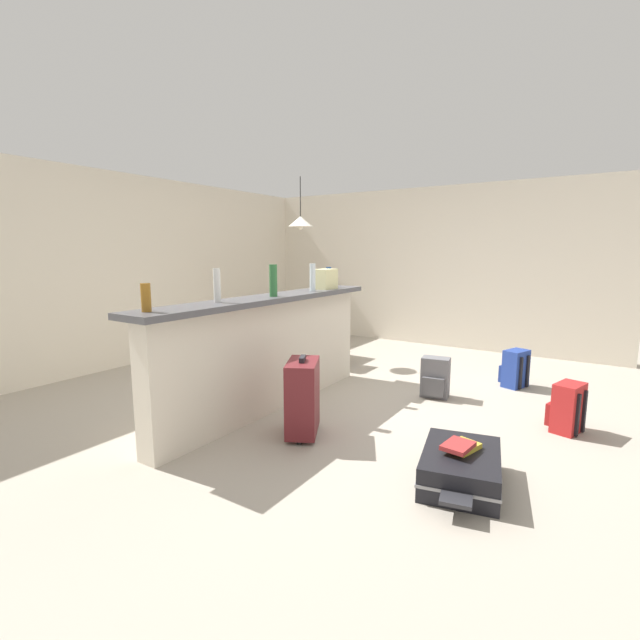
{
  "coord_description": "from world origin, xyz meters",
  "views": [
    {
      "loc": [
        -3.95,
        -2.32,
        1.52
      ],
      "look_at": [
        0.27,
        0.43,
        0.73
      ],
      "focal_mm": 25.08,
      "sensor_mm": 36.0,
      "label": 1
    }
  ],
  "objects_px": {
    "dining_table": "(294,313)",
    "bottle_clear": "(313,277)",
    "bottle_amber": "(146,298)",
    "grocery_bag": "(325,279)",
    "pendant_lamp": "(301,221)",
    "backpack_grey": "(435,378)",
    "bottle_blue": "(329,277)",
    "suitcase_upright_maroon": "(303,397)",
    "backpack_red": "(567,408)",
    "book_stack": "(460,446)",
    "dining_chair_near_partition": "(324,327)",
    "bottle_green": "(273,281)",
    "backpack_blue": "(515,369)",
    "bottle_white": "(217,285)",
    "suitcase_flat_black": "(461,468)"
  },
  "relations": [
    {
      "from": "dining_table",
      "to": "bottle_clear",
      "type": "bearing_deg",
      "value": -136.16
    },
    {
      "from": "bottle_amber",
      "to": "grocery_bag",
      "type": "xyz_separation_m",
      "value": [
        2.24,
        -0.05,
        0.01
      ]
    },
    {
      "from": "pendant_lamp",
      "to": "backpack_grey",
      "type": "height_order",
      "value": "pendant_lamp"
    },
    {
      "from": "bottle_blue",
      "to": "suitcase_upright_maroon",
      "type": "distance_m",
      "value": 1.95
    },
    {
      "from": "backpack_red",
      "to": "book_stack",
      "type": "bearing_deg",
      "value": 158.96
    },
    {
      "from": "suitcase_upright_maroon",
      "to": "dining_table",
      "type": "bearing_deg",
      "value": 37.9
    },
    {
      "from": "dining_table",
      "to": "dining_chair_near_partition",
      "type": "distance_m",
      "value": 0.58
    },
    {
      "from": "grocery_bag",
      "to": "pendant_lamp",
      "type": "height_order",
      "value": "pendant_lamp"
    },
    {
      "from": "bottle_green",
      "to": "backpack_blue",
      "type": "xyz_separation_m",
      "value": [
        2.05,
        -1.8,
        -1.04
      ]
    },
    {
      "from": "dining_chair_near_partition",
      "to": "dining_table",
      "type": "bearing_deg",
      "value": 83.1
    },
    {
      "from": "bottle_white",
      "to": "backpack_grey",
      "type": "relative_size",
      "value": 0.67
    },
    {
      "from": "suitcase_upright_maroon",
      "to": "bottle_amber",
      "type": "bearing_deg",
      "value": 145.13
    },
    {
      "from": "book_stack",
      "to": "bottle_clear",
      "type": "bearing_deg",
      "value": 60.65
    },
    {
      "from": "bottle_white",
      "to": "bottle_green",
      "type": "relative_size",
      "value": 0.94
    },
    {
      "from": "bottle_amber",
      "to": "book_stack",
      "type": "distance_m",
      "value": 2.36
    },
    {
      "from": "suitcase_upright_maroon",
      "to": "backpack_red",
      "type": "relative_size",
      "value": 1.6
    },
    {
      "from": "backpack_grey",
      "to": "backpack_red",
      "type": "height_order",
      "value": "same"
    },
    {
      "from": "bottle_amber",
      "to": "backpack_grey",
      "type": "height_order",
      "value": "bottle_amber"
    },
    {
      "from": "bottle_clear",
      "to": "dining_table",
      "type": "distance_m",
      "value": 1.67
    },
    {
      "from": "suitcase_upright_maroon",
      "to": "book_stack",
      "type": "distance_m",
      "value": 1.31
    },
    {
      "from": "dining_table",
      "to": "backpack_blue",
      "type": "height_order",
      "value": "dining_table"
    },
    {
      "from": "bottle_blue",
      "to": "backpack_grey",
      "type": "distance_m",
      "value": 1.67
    },
    {
      "from": "bottle_clear",
      "to": "suitcase_flat_black",
      "type": "height_order",
      "value": "bottle_clear"
    },
    {
      "from": "dining_chair_near_partition",
      "to": "suitcase_upright_maroon",
      "type": "relative_size",
      "value": 1.39
    },
    {
      "from": "bottle_blue",
      "to": "backpack_blue",
      "type": "bearing_deg",
      "value": -67.43
    },
    {
      "from": "bottle_white",
      "to": "pendant_lamp",
      "type": "height_order",
      "value": "pendant_lamp"
    },
    {
      "from": "bottle_amber",
      "to": "backpack_red",
      "type": "height_order",
      "value": "bottle_amber"
    },
    {
      "from": "dining_table",
      "to": "book_stack",
      "type": "distance_m",
      "value": 3.7
    },
    {
      "from": "bottle_white",
      "to": "backpack_red",
      "type": "relative_size",
      "value": 0.67
    },
    {
      "from": "grocery_bag",
      "to": "bottle_clear",
      "type": "bearing_deg",
      "value": -172.77
    },
    {
      "from": "bottle_clear",
      "to": "grocery_bag",
      "type": "bearing_deg",
      "value": 7.23
    },
    {
      "from": "bottle_green",
      "to": "backpack_red",
      "type": "xyz_separation_m",
      "value": [
        0.94,
        -2.39,
        -1.04
      ]
    },
    {
      "from": "dining_chair_near_partition",
      "to": "bottle_white",
      "type": "bearing_deg",
      "value": -169.5
    },
    {
      "from": "dining_table",
      "to": "backpack_blue",
      "type": "xyz_separation_m",
      "value": [
        0.27,
        -2.88,
        -0.44
      ]
    },
    {
      "from": "grocery_bag",
      "to": "dining_table",
      "type": "xyz_separation_m",
      "value": [
        0.82,
        1.04,
        -0.56
      ]
    },
    {
      "from": "bottle_white",
      "to": "book_stack",
      "type": "relative_size",
      "value": 0.87
    },
    {
      "from": "backpack_grey",
      "to": "grocery_bag",
      "type": "bearing_deg",
      "value": 101.96
    },
    {
      "from": "dining_chair_near_partition",
      "to": "pendant_lamp",
      "type": "distance_m",
      "value": 1.48
    },
    {
      "from": "bottle_amber",
      "to": "dining_chair_near_partition",
      "type": "xyz_separation_m",
      "value": [
        3.0,
        0.44,
        -0.68
      ]
    },
    {
      "from": "suitcase_flat_black",
      "to": "backpack_grey",
      "type": "relative_size",
      "value": 2.09
    },
    {
      "from": "suitcase_flat_black",
      "to": "dining_table",
      "type": "bearing_deg",
      "value": 53.53
    },
    {
      "from": "bottle_clear",
      "to": "backpack_grey",
      "type": "distance_m",
      "value": 1.65
    },
    {
      "from": "bottle_clear",
      "to": "grocery_bag",
      "type": "height_order",
      "value": "bottle_clear"
    },
    {
      "from": "bottle_blue",
      "to": "backpack_blue",
      "type": "height_order",
      "value": "bottle_blue"
    },
    {
      "from": "grocery_bag",
      "to": "bottle_white",
      "type": "bearing_deg",
      "value": 177.9
    },
    {
      "from": "bottle_amber",
      "to": "bottle_white",
      "type": "bearing_deg",
      "value": 0.37
    },
    {
      "from": "suitcase_flat_black",
      "to": "backpack_grey",
      "type": "bearing_deg",
      "value": 24.05
    },
    {
      "from": "bottle_green",
      "to": "grocery_bag",
      "type": "relative_size",
      "value": 1.14
    },
    {
      "from": "book_stack",
      "to": "pendant_lamp",
      "type": "bearing_deg",
      "value": 51.99
    },
    {
      "from": "bottle_white",
      "to": "backpack_red",
      "type": "xyz_separation_m",
      "value": [
        1.55,
        -2.49,
        -1.03
      ]
    }
  ]
}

